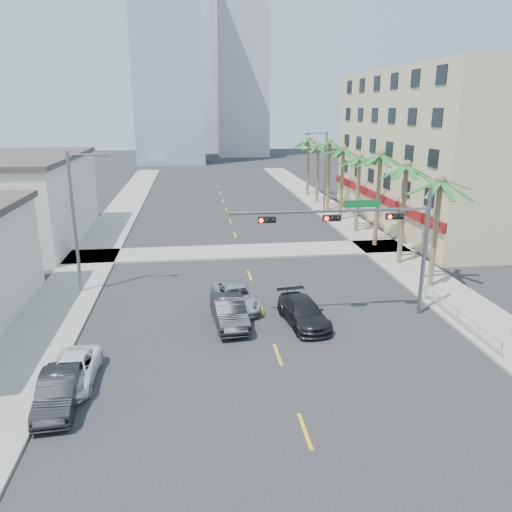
{
  "coord_description": "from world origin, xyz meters",
  "views": [
    {
      "loc": [
        -3.79,
        -17.49,
        11.48
      ],
      "look_at": [
        -0.41,
        9.13,
        3.5
      ],
      "focal_mm": 35.0,
      "sensor_mm": 36.0,
      "label": 1
    }
  ],
  "objects_px": {
    "traffic_signal_mast": "(371,231)",
    "car_lane_center": "(236,297)",
    "car_parked_far": "(72,371)",
    "car_lane_right": "(303,312)",
    "car_parked_mid": "(58,392)",
    "car_lane_left": "(229,312)"
  },
  "relations": [
    {
      "from": "traffic_signal_mast",
      "to": "car_lane_center",
      "type": "xyz_separation_m",
      "value": [
        -7.28,
        2.31,
        -4.39
      ]
    },
    {
      "from": "car_parked_far",
      "to": "car_lane_right",
      "type": "relative_size",
      "value": 0.89
    },
    {
      "from": "traffic_signal_mast",
      "to": "car_lane_right",
      "type": "distance_m",
      "value": 5.81
    },
    {
      "from": "car_parked_far",
      "to": "car_parked_mid",
      "type": "bearing_deg",
      "value": -94.72
    },
    {
      "from": "traffic_signal_mast",
      "to": "car_lane_left",
      "type": "relative_size",
      "value": 2.4
    },
    {
      "from": "car_parked_mid",
      "to": "car_lane_right",
      "type": "height_order",
      "value": "car_lane_right"
    },
    {
      "from": "traffic_signal_mast",
      "to": "car_lane_center",
      "type": "bearing_deg",
      "value": 162.37
    },
    {
      "from": "car_parked_far",
      "to": "car_lane_right",
      "type": "bearing_deg",
      "value": 23.55
    },
    {
      "from": "traffic_signal_mast",
      "to": "car_parked_far",
      "type": "xyz_separation_m",
      "value": [
        -15.03,
        -5.4,
        -4.47
      ]
    },
    {
      "from": "car_lane_center",
      "to": "car_lane_left",
      "type": "bearing_deg",
      "value": -110.76
    },
    {
      "from": "traffic_signal_mast",
      "to": "car_lane_left",
      "type": "height_order",
      "value": "traffic_signal_mast"
    },
    {
      "from": "car_parked_mid",
      "to": "car_lane_center",
      "type": "distance_m",
      "value": 12.34
    },
    {
      "from": "car_lane_left",
      "to": "car_lane_center",
      "type": "height_order",
      "value": "car_lane_left"
    },
    {
      "from": "traffic_signal_mast",
      "to": "car_parked_mid",
      "type": "xyz_separation_m",
      "value": [
        -15.18,
        -7.16,
        -4.39
      ]
    },
    {
      "from": "car_parked_mid",
      "to": "car_lane_center",
      "type": "xyz_separation_m",
      "value": [
        7.9,
        9.47,
        -0.0
      ]
    },
    {
      "from": "traffic_signal_mast",
      "to": "car_parked_far",
      "type": "height_order",
      "value": "traffic_signal_mast"
    },
    {
      "from": "car_lane_center",
      "to": "car_lane_right",
      "type": "relative_size",
      "value": 1.01
    },
    {
      "from": "car_parked_far",
      "to": "car_lane_right",
      "type": "distance_m",
      "value": 12.25
    },
    {
      "from": "car_parked_far",
      "to": "traffic_signal_mast",
      "type": "bearing_deg",
      "value": 19.97
    },
    {
      "from": "car_lane_left",
      "to": "car_lane_right",
      "type": "bearing_deg",
      "value": -10.72
    },
    {
      "from": "car_parked_mid",
      "to": "car_lane_left",
      "type": "relative_size",
      "value": 0.88
    },
    {
      "from": "traffic_signal_mast",
      "to": "car_lane_right",
      "type": "height_order",
      "value": "traffic_signal_mast"
    }
  ]
}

